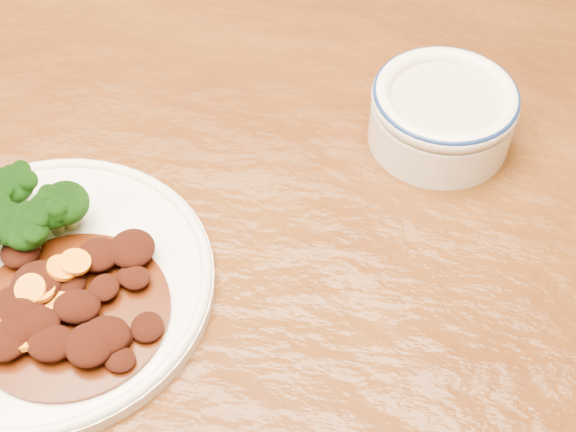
{
  "coord_description": "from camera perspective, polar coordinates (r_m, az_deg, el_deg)",
  "views": [
    {
      "loc": [
        0.18,
        -0.43,
        1.28
      ],
      "look_at": [
        0.16,
        -0.02,
        0.77
      ],
      "focal_mm": 50.0,
      "sensor_mm": 36.0,
      "label": 1
    }
  ],
  "objects": [
    {
      "name": "dining_table",
      "position": [
        0.77,
        -11.91,
        -3.2
      ],
      "size": [
        1.6,
        1.08,
        0.75
      ],
      "rotation": [
        0.0,
        0.0,
        -0.12
      ],
      "color": "#5D3310",
      "rests_on": "ground"
    },
    {
      "name": "dinner_plate",
      "position": [
        0.66,
        -16.83,
        -4.66
      ],
      "size": [
        0.26,
        0.26,
        0.02
      ],
      "rotation": [
        0.0,
        0.0,
        -0.32
      ],
      "color": "white",
      "rests_on": "dining_table"
    },
    {
      "name": "broccoli_florets",
      "position": [
        0.67,
        -19.32,
        0.19
      ],
      "size": [
        0.14,
        0.09,
        0.05
      ],
      "color": "#7B9C50",
      "rests_on": "dinner_plate"
    },
    {
      "name": "mince_stew",
      "position": [
        0.62,
        -15.75,
        -6.14
      ],
      "size": [
        0.15,
        0.15,
        0.03
      ],
      "color": "#451D07",
      "rests_on": "dinner_plate"
    },
    {
      "name": "dip_bowl",
      "position": [
        0.73,
        10.93,
        7.25
      ],
      "size": [
        0.13,
        0.13,
        0.06
      ],
      "rotation": [
        0.0,
        0.0,
        -0.06
      ],
      "color": "white",
      "rests_on": "dining_table"
    }
  ]
}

